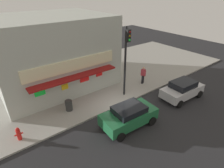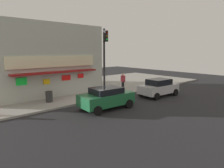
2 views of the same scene
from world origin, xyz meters
The scene contains 8 objects.
ground_plane centered at (0.00, 0.00, 0.00)m, with size 53.37×53.37×0.00m, color #232326.
sidewalk centered at (0.00, 5.95, 0.07)m, with size 35.58×11.91×0.13m, color gray.
corner_building centered at (-2.24, 7.32, 3.36)m, with size 10.29×9.34×6.46m.
traffic_light centered at (1.60, 1.00, 3.94)m, with size 0.32×0.58×6.00m.
trash_can centered at (-3.41, 1.90, 0.56)m, with size 0.55×0.55×0.85m, color #2D2D2D.
pedestrian centered at (4.52, 1.62, 1.09)m, with size 0.43×0.54×1.76m.
parked_car_green centered at (-0.80, -2.15, 0.82)m, with size 4.05×2.27×1.56m.
parked_car_silver centered at (5.39, -2.26, 0.83)m, with size 4.01×2.19×1.61m.
Camera 2 is at (-9.29, -12.59, 4.12)m, focal length 30.54 mm.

